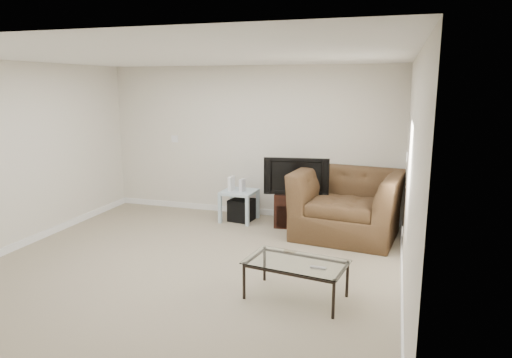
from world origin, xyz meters
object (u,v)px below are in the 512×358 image
(television, at_px, (297,175))
(subwoofer, at_px, (242,210))
(tv_stand, at_px, (296,209))
(recliner, at_px, (347,193))
(coffee_table, at_px, (296,280))
(side_table, at_px, (239,206))

(television, xyz_separation_m, subwoofer, (-0.92, 0.05, -0.64))
(subwoofer, bearing_deg, tv_stand, -1.19)
(tv_stand, relative_size, recliner, 0.43)
(television, distance_m, subwoofer, 1.12)
(recliner, relative_size, coffee_table, 1.45)
(subwoofer, bearing_deg, recliner, -8.62)
(side_table, relative_size, subwoofer, 1.49)
(tv_stand, distance_m, side_table, 0.95)
(tv_stand, height_order, coffee_table, tv_stand)
(television, relative_size, recliner, 0.62)
(side_table, bearing_deg, recliner, -7.86)
(television, distance_m, recliner, 0.85)
(recliner, distance_m, coffee_table, 2.26)
(side_table, xyz_separation_m, subwoofer, (0.03, 0.02, -0.07))
(television, height_order, recliner, recliner)
(television, xyz_separation_m, recliner, (0.80, -0.22, -0.17))
(side_table, height_order, recliner, recliner)
(subwoofer, height_order, coffee_table, coffee_table)
(tv_stand, distance_m, television, 0.55)
(tv_stand, xyz_separation_m, television, (0.00, -0.03, 0.55))
(television, relative_size, subwoofer, 2.62)
(tv_stand, bearing_deg, side_table, 174.72)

